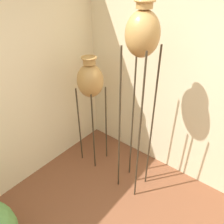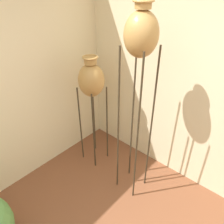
% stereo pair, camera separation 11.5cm
% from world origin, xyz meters
% --- Properties ---
extents(wall_right, '(0.06, 7.65, 2.70)m').
position_xyz_m(wall_right, '(1.86, 0.00, 1.35)').
color(wall_right, beige).
rests_on(wall_right, ground_plane).
extents(vase_stand_tall, '(0.32, 0.32, 2.25)m').
position_xyz_m(vase_stand_tall, '(1.22, 0.62, 1.91)').
color(vase_stand_tall, '#382D1E').
rests_on(vase_stand_tall, ground_plane).
extents(vase_stand_medium, '(0.34, 0.34, 1.60)m').
position_xyz_m(vase_stand_medium, '(1.27, 1.36, 1.28)').
color(vase_stand_medium, '#382D1E').
rests_on(vase_stand_medium, ground_plane).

